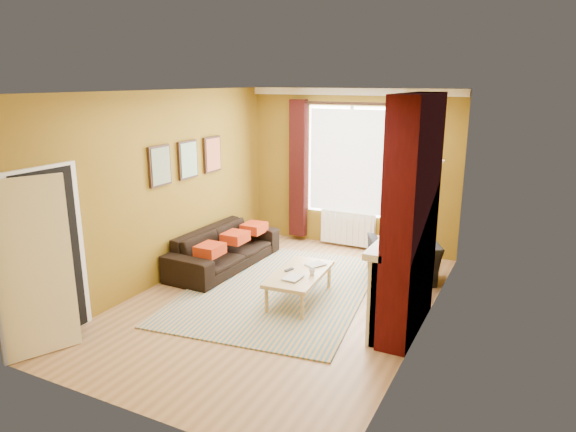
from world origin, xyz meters
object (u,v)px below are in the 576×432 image
at_px(floor_lamp, 434,184).
at_px(sofa, 224,248).
at_px(wicker_stool, 380,253).
at_px(armchair, 403,260).
at_px(coffee_table, 300,275).

bearing_deg(floor_lamp, sofa, -154.67).
bearing_deg(wicker_stool, sofa, -154.50).
bearing_deg(sofa, armchair, -73.55).
height_order(sofa, armchair, armchair).
distance_m(coffee_table, wicker_stool, 1.83).
distance_m(armchair, wicker_stool, 0.59).
bearing_deg(coffee_table, armchair, 47.20).
bearing_deg(coffee_table, sofa, 154.37).
xyz_separation_m(coffee_table, floor_lamp, (1.33, 2.04, 1.02)).
bearing_deg(armchair, floor_lamp, -136.89).
bearing_deg(coffee_table, floor_lamp, 52.64).
xyz_separation_m(sofa, wicker_stool, (2.26, 1.08, -0.07)).
xyz_separation_m(sofa, coffee_table, (1.64, -0.64, 0.05)).
bearing_deg(floor_lamp, coffee_table, -122.95).
xyz_separation_m(sofa, armchair, (2.72, 0.72, 0.00)).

